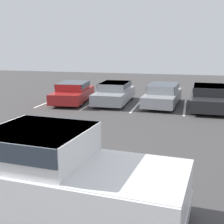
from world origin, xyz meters
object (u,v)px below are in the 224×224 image
object	(u,v)px
pickup_truck	(53,174)
parked_sedan_b	(115,92)
parked_sedan_a	(73,92)
parked_sedan_d	(209,96)
parked_sedan_c	(163,94)

from	to	relation	value
pickup_truck	parked_sedan_b	bearing A→B (deg)	103.10
parked_sedan_b	pickup_truck	bearing A→B (deg)	7.50
parked_sedan_a	parked_sedan_b	xyz separation A→B (m)	(2.51, 0.32, 0.01)
pickup_truck	parked_sedan_b	xyz separation A→B (m)	(-1.72, 12.37, -0.25)
pickup_truck	parked_sedan_b	distance (m)	12.50
pickup_truck	parked_sedan_a	size ratio (longest dim) A/B	1.26
parked_sedan_a	parked_sedan_d	size ratio (longest dim) A/B	0.95
parked_sedan_b	parked_sedan_d	size ratio (longest dim) A/B	0.93
parked_sedan_b	parked_sedan_d	xyz separation A→B (m)	(5.36, -0.33, 0.02)
parked_sedan_d	parked_sedan_a	bearing A→B (deg)	-88.40
parked_sedan_b	parked_sedan_a	bearing A→B (deg)	-83.18
parked_sedan_a	parked_sedan_c	distance (m)	5.37
pickup_truck	parked_sedan_a	xyz separation A→B (m)	(-4.24, 12.05, -0.27)
pickup_truck	parked_sedan_a	distance (m)	12.78
pickup_truck	parked_sedan_d	bearing A→B (deg)	78.39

